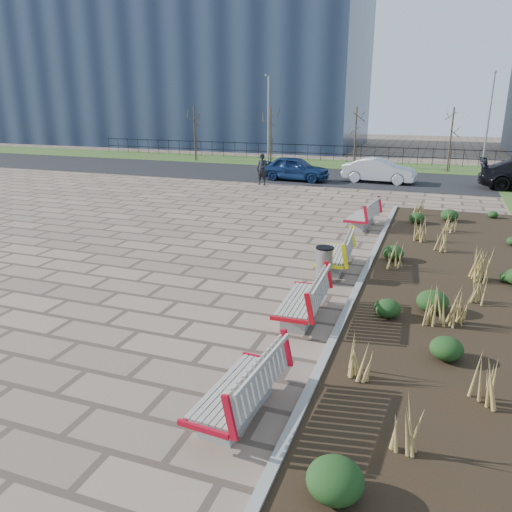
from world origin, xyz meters
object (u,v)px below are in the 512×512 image
(lamp_east, at_px, (488,125))
(bench_c, at_px, (334,252))
(car_blue, at_px, (295,168))
(car_silver, at_px, (379,171))
(bench_a, at_px, (237,385))
(lamp_west, at_px, (268,121))
(pedestrian, at_px, (262,169))
(bench_b, at_px, (301,298))
(litter_bin, at_px, (324,265))
(bench_d, at_px, (362,214))

(lamp_east, bearing_deg, bench_c, -103.54)
(car_blue, xyz_separation_m, car_silver, (4.68, 0.91, -0.02))
(bench_a, xyz_separation_m, lamp_west, (-9.00, 27.94, 2.54))
(pedestrian, bearing_deg, car_silver, 27.19)
(bench_b, distance_m, pedestrian, 17.57)
(bench_a, relative_size, bench_c, 1.00)
(bench_c, bearing_deg, litter_bin, -95.46)
(bench_a, relative_size, litter_bin, 2.24)
(car_blue, height_order, lamp_east, lamp_east)
(bench_c, xyz_separation_m, lamp_east, (5.00, 20.76, 2.54))
(bench_c, bearing_deg, pedestrian, 113.57)
(bench_a, bearing_deg, bench_c, 94.17)
(car_silver, xyz_separation_m, lamp_west, (-8.34, 5.09, 2.36))
(bench_a, distance_m, bench_d, 12.27)
(pedestrian, relative_size, car_silver, 0.42)
(bench_a, bearing_deg, bench_d, 94.17)
(lamp_west, height_order, lamp_east, same)
(bench_a, distance_m, bench_c, 7.18)
(lamp_east, bearing_deg, bench_a, -100.15)
(pedestrian, relative_size, car_blue, 0.42)
(bench_b, xyz_separation_m, lamp_east, (5.00, 24.27, 2.54))
(bench_c, bearing_deg, bench_a, -93.89)
(litter_bin, bearing_deg, bench_c, 88.44)
(car_blue, relative_size, car_silver, 0.99)
(litter_bin, bearing_deg, bench_a, -89.72)
(lamp_west, relative_size, lamp_east, 1.00)
(litter_bin, distance_m, pedestrian, 15.35)
(car_silver, bearing_deg, bench_a, -174.72)
(bench_a, xyz_separation_m, lamp_east, (5.00, 27.94, 2.54))
(bench_d, height_order, lamp_west, lamp_west)
(litter_bin, bearing_deg, car_silver, 92.14)
(lamp_east, bearing_deg, bench_b, -101.64)
(bench_d, relative_size, lamp_west, 0.35)
(bench_d, distance_m, car_blue, 11.04)
(bench_a, height_order, car_blue, car_blue)
(bench_d, height_order, lamp_east, lamp_east)
(bench_d, distance_m, litter_bin, 6.19)
(bench_b, relative_size, car_blue, 0.52)
(car_blue, bearing_deg, bench_c, -156.49)
(bench_c, xyz_separation_m, pedestrian, (-6.63, 12.75, 0.35))
(bench_b, xyz_separation_m, litter_bin, (-0.03, 2.42, -0.03))
(bench_d, bearing_deg, bench_c, -83.28)
(car_blue, height_order, lamp_west, lamp_west)
(bench_c, distance_m, car_blue, 15.69)
(bench_b, distance_m, car_blue, 19.04)
(bench_c, distance_m, bench_d, 5.09)
(bench_a, distance_m, litter_bin, 6.08)
(bench_c, bearing_deg, bench_b, -93.89)
(car_blue, bearing_deg, litter_bin, -157.87)
(car_silver, bearing_deg, litter_bin, -174.22)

